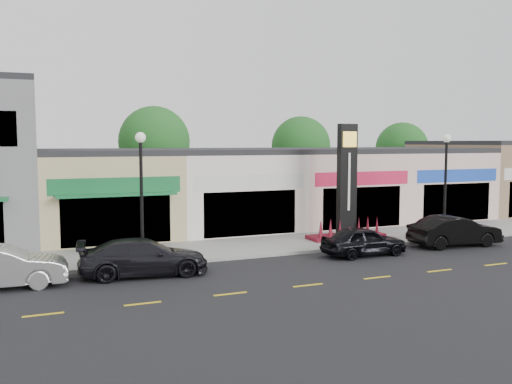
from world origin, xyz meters
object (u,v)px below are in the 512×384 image
car_black_conv (455,231)px  car_dark_sedan (144,257)px  car_black_sedan (364,241)px  pylon_sign (347,198)px  lamp_east_near (446,175)px  lamp_west_near (141,184)px

car_black_conv → car_dark_sedan: bearing=94.2°
car_black_sedan → car_black_conv: (5.49, 0.21, 0.09)m
pylon_sign → car_black_conv: 5.61m
car_dark_sedan → car_black_sedan: 10.06m
lamp_east_near → car_black_conv: size_ratio=1.18×
car_black_sedan → car_black_conv: size_ratio=0.85×
lamp_east_near → pylon_sign: pylon_sign is taller
lamp_east_near → car_dark_sedan: size_ratio=1.10×
lamp_west_near → car_black_sedan: 10.34m
lamp_west_near → pylon_sign: pylon_sign is taller
car_dark_sedan → lamp_east_near: bearing=-78.2°
lamp_west_near → car_black_conv: bearing=-6.0°
lamp_east_near → car_black_sedan: lamp_east_near is taller
pylon_sign → car_dark_sedan: size_ratio=1.20×
car_black_sedan → car_black_conv: car_black_conv is taller
car_dark_sedan → car_black_conv: car_black_conv is taller
car_dark_sedan → car_black_conv: 15.55m
pylon_sign → lamp_west_near: bearing=-171.2°
pylon_sign → car_black_sedan: bearing=-109.1°
lamp_east_near → car_dark_sedan: (-16.28, -1.74, -2.75)m
lamp_east_near → car_black_conv: (-0.73, -1.61, -2.71)m
lamp_east_near → car_black_sedan: bearing=-163.7°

